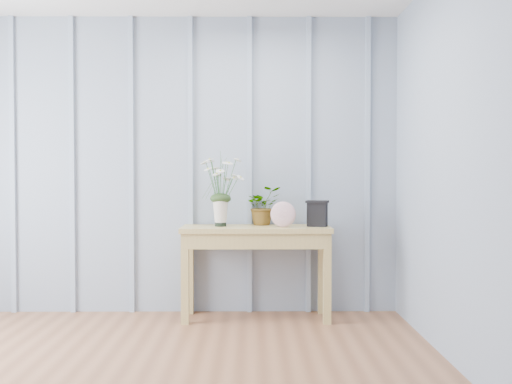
{
  "coord_description": "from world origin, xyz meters",
  "views": [
    {
      "loc": [
        0.77,
        -2.83,
        1.17
      ],
      "look_at": [
        0.8,
        1.94,
        1.03
      ],
      "focal_mm": 42.0,
      "sensor_mm": 36.0,
      "label": 1
    }
  ],
  "objects_px": {
    "sideboard": "(256,240)",
    "carved_box": "(317,213)",
    "daisy_vase": "(220,181)",
    "felt_disc_vessel": "(283,214)"
  },
  "relations": [
    {
      "from": "sideboard",
      "to": "daisy_vase",
      "type": "height_order",
      "value": "daisy_vase"
    },
    {
      "from": "sideboard",
      "to": "carved_box",
      "type": "relative_size",
      "value": 5.71
    },
    {
      "from": "sideboard",
      "to": "daisy_vase",
      "type": "bearing_deg",
      "value": 177.56
    },
    {
      "from": "felt_disc_vessel",
      "to": "sideboard",
      "type": "bearing_deg",
      "value": 173.36
    },
    {
      "from": "sideboard",
      "to": "felt_disc_vessel",
      "type": "distance_m",
      "value": 0.32
    },
    {
      "from": "sideboard",
      "to": "carved_box",
      "type": "bearing_deg",
      "value": -1.48
    },
    {
      "from": "daisy_vase",
      "to": "felt_disc_vessel",
      "type": "distance_m",
      "value": 0.57
    },
    {
      "from": "felt_disc_vessel",
      "to": "carved_box",
      "type": "relative_size",
      "value": 0.98
    },
    {
      "from": "daisy_vase",
      "to": "carved_box",
      "type": "relative_size",
      "value": 2.78
    },
    {
      "from": "daisy_vase",
      "to": "felt_disc_vessel",
      "type": "relative_size",
      "value": 2.84
    }
  ]
}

